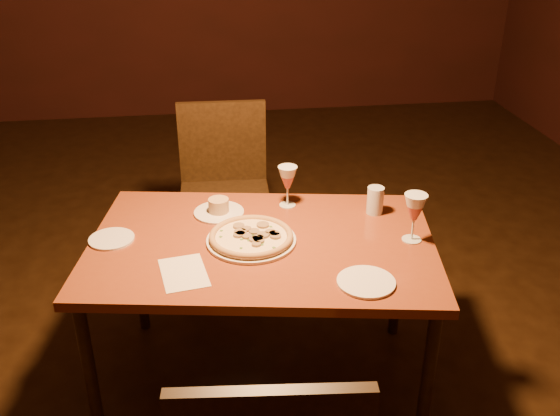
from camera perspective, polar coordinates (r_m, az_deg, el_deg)
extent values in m
plane|color=#301E10|center=(3.02, -5.89, -12.47)|extent=(7.00, 7.00, 0.00)
cube|color=brown|center=(2.41, -1.65, -3.43)|extent=(1.45, 1.06, 0.04)
cylinder|color=black|center=(2.44, -16.90, -14.71)|extent=(0.05, 0.05, 0.67)
cylinder|color=black|center=(3.00, -12.81, -5.44)|extent=(0.05, 0.05, 0.67)
cylinder|color=black|center=(2.37, 13.26, -15.57)|extent=(0.05, 0.05, 0.67)
cylinder|color=black|center=(2.95, 10.76, -5.88)|extent=(0.05, 0.05, 0.67)
cube|color=black|center=(3.22, -5.03, 0.72)|extent=(0.47, 0.47, 0.04)
cube|color=black|center=(3.32, -5.29, 6.06)|extent=(0.46, 0.05, 0.44)
cylinder|color=black|center=(3.19, -8.11, -5.05)|extent=(0.04, 0.04, 0.47)
cylinder|color=black|center=(3.51, -7.97, -1.85)|extent=(0.04, 0.04, 0.47)
cylinder|color=black|center=(3.19, -1.42, -4.74)|extent=(0.04, 0.04, 0.47)
cylinder|color=black|center=(3.51, -1.91, -1.57)|extent=(0.04, 0.04, 0.47)
cylinder|color=silver|center=(2.40, -2.64, -2.97)|extent=(0.35, 0.35, 0.01)
cylinder|color=#F7E2AA|center=(2.39, -2.65, -2.71)|extent=(0.31, 0.31, 0.01)
torus|color=tan|center=(2.39, -2.65, -2.58)|extent=(0.32, 0.32, 0.03)
cylinder|color=silver|center=(2.62, -5.60, -0.40)|extent=(0.21, 0.21, 0.01)
cylinder|color=tan|center=(2.60, -5.63, 0.25)|extent=(0.09, 0.09, 0.06)
cylinder|color=silver|center=(2.62, 8.70, 0.70)|extent=(0.07, 0.07, 0.12)
cylinder|color=silver|center=(2.50, -15.15, -2.75)|extent=(0.17, 0.17, 0.01)
cylinder|color=silver|center=(2.18, 7.88, -6.72)|extent=(0.20, 0.20, 0.01)
cube|color=silver|center=(2.24, -8.79, -5.86)|extent=(0.19, 0.25, 0.00)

